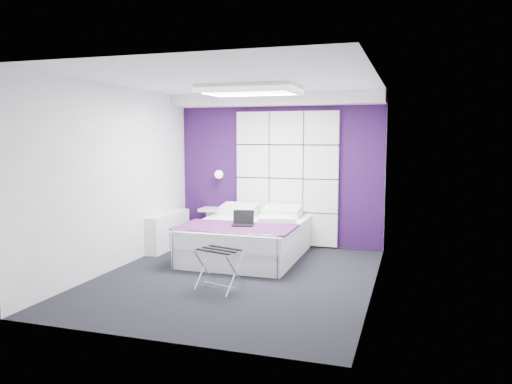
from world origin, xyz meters
TOP-DOWN VIEW (x-y plane):
  - floor at (0.00, 0.00)m, footprint 4.40×4.40m
  - ceiling at (0.00, 0.00)m, footprint 4.40×4.40m
  - wall_back at (0.00, 2.20)m, footprint 3.60×0.00m
  - wall_left at (-1.80, 0.00)m, footprint 0.00×4.40m
  - wall_right at (1.80, 0.00)m, footprint 0.00×4.40m
  - accent_wall at (0.00, 2.19)m, footprint 3.58×0.02m
  - soffit at (0.00, 1.95)m, footprint 3.58×0.50m
  - headboard at (0.15, 2.14)m, footprint 1.80×0.08m
  - skylight at (0.00, 0.60)m, footprint 1.36×0.86m
  - wall_lamp at (-1.05, 2.06)m, footprint 0.15×0.15m
  - radiator at (-1.69, 1.30)m, footprint 0.22×1.20m
  - bed at (-0.22, 1.12)m, footprint 1.70×2.05m
  - nightstand at (-1.14, 2.02)m, footprint 0.48×0.37m
  - luggage_rack at (-0.02, -0.56)m, footprint 0.51×0.38m
  - laptop at (-0.14, 0.72)m, footprint 0.31×0.22m

SIDE VIEW (x-z plane):
  - floor at x=0.00m, z-range 0.00..0.00m
  - luggage_rack at x=-0.02m, z-range 0.00..0.51m
  - radiator at x=-1.69m, z-range 0.00..0.60m
  - bed at x=-0.22m, z-range -0.06..0.66m
  - nightstand at x=-1.14m, z-range 0.56..0.62m
  - laptop at x=-0.14m, z-range 0.52..0.74m
  - headboard at x=0.15m, z-range 0.02..2.32m
  - wall_lamp at x=-1.05m, z-range 1.15..1.29m
  - wall_left at x=-1.80m, z-range -0.90..3.50m
  - wall_right at x=1.80m, z-range -0.90..3.50m
  - accent_wall at x=0.00m, z-range 0.01..2.59m
  - wall_back at x=0.00m, z-range -0.50..3.10m
  - soffit at x=0.00m, z-range 2.40..2.60m
  - skylight at x=0.00m, z-range 2.49..2.61m
  - ceiling at x=0.00m, z-range 2.60..2.60m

